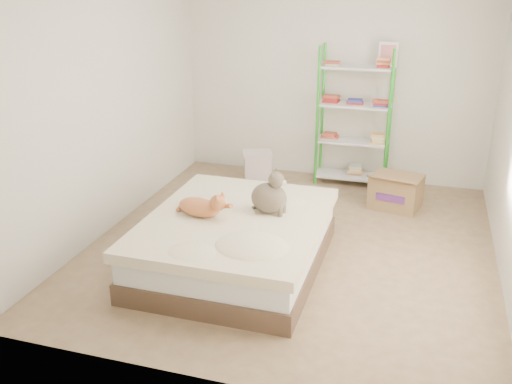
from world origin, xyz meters
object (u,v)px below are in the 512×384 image
at_px(white_bin, 258,168).
at_px(shelf_unit, 355,116).
at_px(bed, 236,242).
at_px(orange_cat, 199,205).
at_px(cardboard_box, 396,191).
at_px(grey_cat, 269,192).

bearing_deg(white_bin, shelf_unit, 17.76).
distance_m(bed, white_bin, 2.14).
distance_m(bed, shelf_unit, 2.63).
height_order(orange_cat, shelf_unit, shelf_unit).
distance_m(orange_cat, white_bin, 2.19).
relative_size(bed, orange_cat, 3.90).
xyz_separation_m(bed, orange_cat, (-0.32, -0.05, 0.34)).
bearing_deg(shelf_unit, orange_cat, -112.08).
relative_size(orange_cat, white_bin, 1.10).
distance_m(bed, orange_cat, 0.47).
height_order(shelf_unit, cardboard_box, shelf_unit).
bearing_deg(bed, shelf_unit, 74.35).
height_order(bed, grey_cat, grey_cat).
height_order(bed, shelf_unit, shelf_unit).
bearing_deg(white_bin, grey_cat, -70.46).
relative_size(orange_cat, cardboard_box, 0.80).
xyz_separation_m(shelf_unit, white_bin, (-1.12, -0.36, -0.66)).
bearing_deg(bed, cardboard_box, 55.01).
height_order(orange_cat, grey_cat, grey_cat).
bearing_deg(orange_cat, white_bin, 107.66).
bearing_deg(grey_cat, shelf_unit, -4.95).
relative_size(bed, grey_cat, 4.77).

